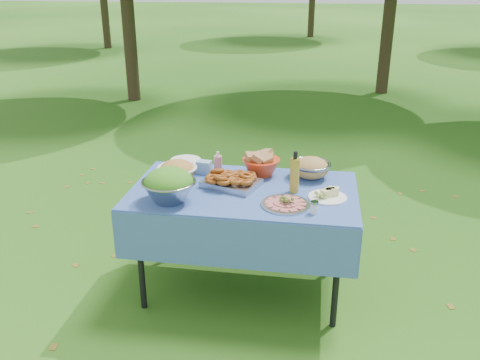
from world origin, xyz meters
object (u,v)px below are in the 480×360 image
object	(u,v)px
oil_bottle	(295,172)
charcuterie_platter	(286,200)
picnic_table	(243,241)
pasta_bowl_steel	(311,167)
plate_stack	(186,164)
salad_bowl	(169,185)
bread_bowl	(261,163)

from	to	relation	value
oil_bottle	charcuterie_platter	bearing A→B (deg)	-100.00
picnic_table	oil_bottle	distance (m)	0.61
pasta_bowl_steel	charcuterie_platter	size ratio (longest dim) A/B	0.89
oil_bottle	plate_stack	bearing A→B (deg)	159.28
salad_bowl	charcuterie_platter	bearing A→B (deg)	4.23
bread_bowl	oil_bottle	bearing A→B (deg)	-47.91
bread_bowl	salad_bowl	bearing A→B (deg)	-133.06
plate_stack	oil_bottle	bearing A→B (deg)	-20.72
picnic_table	charcuterie_platter	size ratio (longest dim) A/B	4.83
salad_bowl	pasta_bowl_steel	distance (m)	1.01
salad_bowl	bread_bowl	world-z (taller)	salad_bowl
picnic_table	pasta_bowl_steel	xyz separation A→B (m)	(0.42, 0.29, 0.45)
salad_bowl	bread_bowl	bearing A→B (deg)	46.94
plate_stack	oil_bottle	size ratio (longest dim) A/B	0.80
salad_bowl	plate_stack	xyz separation A→B (m)	(-0.04, 0.57, -0.07)
plate_stack	charcuterie_platter	size ratio (longest dim) A/B	0.73
plate_stack	charcuterie_platter	distance (m)	0.91
salad_bowl	plate_stack	bearing A→B (deg)	94.49
picnic_table	pasta_bowl_steel	world-z (taller)	pasta_bowl_steel
pasta_bowl_steel	oil_bottle	distance (m)	0.30
salad_bowl	pasta_bowl_steel	size ratio (longest dim) A/B	1.22
salad_bowl	charcuterie_platter	distance (m)	0.72
picnic_table	plate_stack	distance (m)	0.70
plate_stack	pasta_bowl_steel	xyz separation A→B (m)	(0.89, -0.02, 0.04)
salad_bowl	charcuterie_platter	size ratio (longest dim) A/B	1.09
bread_bowl	pasta_bowl_steel	xyz separation A→B (m)	(0.34, 0.00, -0.02)
salad_bowl	oil_bottle	bearing A→B (deg)	19.54
bread_bowl	pasta_bowl_steel	size ratio (longest dim) A/B	0.98
bread_bowl	picnic_table	bearing A→B (deg)	-105.86
plate_stack	oil_bottle	world-z (taller)	oil_bottle
bread_bowl	pasta_bowl_steel	bearing A→B (deg)	0.46
plate_stack	bread_bowl	world-z (taller)	bread_bowl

